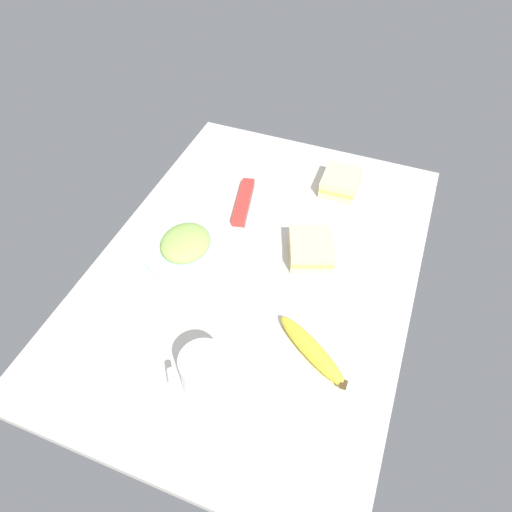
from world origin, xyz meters
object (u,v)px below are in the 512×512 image
sandwich_side (311,249)px  snack_bar (244,202)px  sandwich_main (341,183)px  coffee_mug_black (204,372)px  banana (312,350)px  plate_of_food (186,245)px  paper_napkin (243,159)px

sandwich_side → snack_bar: size_ratio=0.83×
sandwich_main → sandwich_side: (-23.12, 0.42, 0.00)cm
coffee_mug_black → banana: 19.37cm
banana → plate_of_food: bearing=65.5°
plate_of_food → sandwich_side: same height
plate_of_food → sandwich_side: bearing=-72.5°
plate_of_food → banana: 35.35cm
banana → snack_bar: (32.29, 26.11, -0.66)cm
plate_of_food → banana: size_ratio=1.16×
coffee_mug_black → paper_napkin: (60.40, 17.90, -4.30)cm
sandwich_side → sandwich_main: bearing=-1.0°
plate_of_food → sandwich_side: size_ratio=1.50×
banana → sandwich_side: bearing=17.2°
sandwich_main → paper_napkin: bearing=84.0°
plate_of_food → paper_napkin: plate_of_food is taller
sandwich_side → banana: bearing=-162.8°
sandwich_side → plate_of_food: bearing=107.5°
sandwich_side → banana: size_ratio=0.77×
sandwich_main → sandwich_side: same height
banana → sandwich_main: bearing=8.2°
banana → paper_napkin: bearing=34.2°
sandwich_main → snack_bar: (-13.41, 19.54, -1.20)cm
coffee_mug_black → sandwich_side: coffee_mug_black is taller
sandwich_side → coffee_mug_black: bearing=167.0°
sandwich_side → snack_bar: 21.49cm
coffee_mug_black → paper_napkin: size_ratio=0.74×
sandwich_main → sandwich_side: 23.13cm
sandwich_main → banana: 46.17cm
plate_of_food → paper_napkin: (33.80, 0.70, -1.36)cm
plate_of_food → sandwich_side: 26.43cm
snack_bar → coffee_mug_black: bearing=-178.4°
sandwich_main → snack_bar: bearing=124.5°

